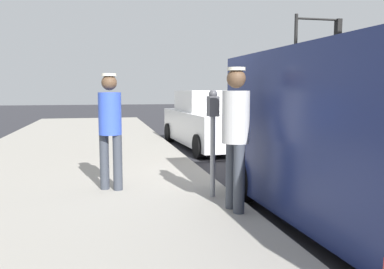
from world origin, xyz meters
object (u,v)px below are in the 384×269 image
Objects in this scene: parking_meter_near at (213,125)px; parked_sedan_behind at (211,122)px; pedestrian_in_blue at (110,123)px; pedestrian_in_gray at (236,129)px; traffic_light_corner at (312,51)px.

parking_meter_near reaches higher than parked_sedan_behind.
parked_sedan_behind is at bearing -120.74° from pedestrian_in_blue.
pedestrian_in_blue is (1.40, -0.73, -0.02)m from parking_meter_near.
pedestrian_in_gray is at bearing 97.65° from parking_meter_near.
parked_sedan_behind is at bearing -102.81° from pedestrian_in_gray.
pedestrian_in_gray is 2.07m from pedestrian_in_blue.
parking_meter_near is 14.90m from traffic_light_corner.
parking_meter_near is 1.58m from pedestrian_in_blue.
traffic_light_corner reaches higher than pedestrian_in_gray.
traffic_light_corner is at bearing -130.34° from pedestrian_in_blue.
traffic_light_corner reaches higher than pedestrian_in_blue.
pedestrian_in_gray is at bearing 57.43° from traffic_light_corner.
parking_meter_near is 0.71m from pedestrian_in_gray.
traffic_light_corner reaches higher than parking_meter_near.
parking_meter_near is at bearing 55.65° from traffic_light_corner.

